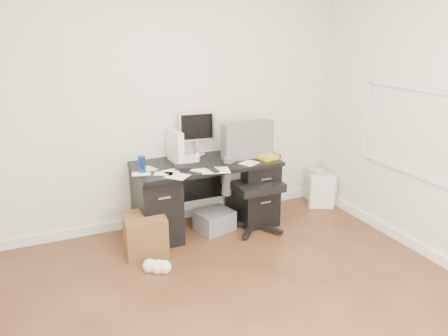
# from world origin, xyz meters

# --- Properties ---
(ground) EXTENTS (4.00, 4.00, 0.00)m
(ground) POSITION_xyz_m (0.00, 0.00, 0.00)
(ground) COLOR #442415
(ground) RESTS_ON ground
(room_shell) EXTENTS (4.02, 4.02, 2.71)m
(room_shell) POSITION_xyz_m (0.03, 0.03, 1.66)
(room_shell) COLOR silver
(room_shell) RESTS_ON ground
(desk) EXTENTS (1.50, 0.70, 0.75)m
(desk) POSITION_xyz_m (0.30, 1.65, 0.40)
(desk) COLOR black
(desk) RESTS_ON ground
(loose_papers) EXTENTS (1.10, 0.60, 0.00)m
(loose_papers) POSITION_xyz_m (0.10, 1.60, 0.75)
(loose_papers) COLOR white
(loose_papers) RESTS_ON desk
(lcd_monitor) EXTENTS (0.41, 0.26, 0.49)m
(lcd_monitor) POSITION_xyz_m (0.30, 1.91, 1.00)
(lcd_monitor) COLOR #B6B5BA
(lcd_monitor) RESTS_ON desk
(keyboard) EXTENTS (0.41, 0.19, 0.02)m
(keyboard) POSITION_xyz_m (0.12, 1.54, 0.76)
(keyboard) COLOR black
(keyboard) RESTS_ON desk
(computer_mouse) EXTENTS (0.07, 0.07, 0.06)m
(computer_mouse) POSITION_xyz_m (0.64, 1.64, 0.78)
(computer_mouse) COLOR #B6B5BA
(computer_mouse) RESTS_ON desk
(travel_mug) EXTENTS (0.08, 0.08, 0.16)m
(travel_mug) POSITION_xyz_m (-0.39, 1.59, 0.83)
(travel_mug) COLOR navy
(travel_mug) RESTS_ON desk
(white_binder) EXTENTS (0.17, 0.30, 0.33)m
(white_binder) POSITION_xyz_m (0.01, 1.77, 0.92)
(white_binder) COLOR silver
(white_binder) RESTS_ON desk
(magazine_file) EXTENTS (0.20, 0.27, 0.28)m
(magazine_file) POSITION_xyz_m (0.99, 1.80, 0.89)
(magazine_file) COLOR #946C47
(magazine_file) RESTS_ON desk
(pen_cup) EXTENTS (0.15, 0.15, 0.27)m
(pen_cup) POSITION_xyz_m (0.66, 1.81, 0.88)
(pen_cup) COLOR brown
(pen_cup) RESTS_ON desk
(yellow_book) EXTENTS (0.25, 0.29, 0.04)m
(yellow_book) POSITION_xyz_m (0.95, 1.53, 0.77)
(yellow_book) COLOR gold
(yellow_book) RESTS_ON desk
(paper_remote) EXTENTS (0.32, 0.29, 0.02)m
(paper_remote) POSITION_xyz_m (0.28, 1.35, 0.76)
(paper_remote) COLOR white
(paper_remote) RESTS_ON desk
(office_chair) EXTENTS (0.65, 0.65, 1.14)m
(office_chair) POSITION_xyz_m (0.77, 1.43, 0.57)
(office_chair) COLOR #535553
(office_chair) RESTS_ON ground
(pc_tower) EXTENTS (0.21, 0.41, 0.40)m
(pc_tower) POSITION_xyz_m (1.86, 1.75, 0.20)
(pc_tower) COLOR #B0A99E
(pc_tower) RESTS_ON ground
(shopping_bag) EXTENTS (0.35, 0.31, 0.39)m
(shopping_bag) POSITION_xyz_m (1.78, 1.61, 0.19)
(shopping_bag) COLOR white
(shopping_bag) RESTS_ON ground
(wicker_basket) EXTENTS (0.42, 0.42, 0.38)m
(wicker_basket) POSITION_xyz_m (-0.44, 1.38, 0.19)
(wicker_basket) COLOR #4F2E17
(wicker_basket) RESTS_ON ground
(desk_printer) EXTENTS (0.43, 0.39, 0.22)m
(desk_printer) POSITION_xyz_m (0.35, 1.55, 0.11)
(desk_printer) COLOR #5E5E63
(desk_printer) RESTS_ON ground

